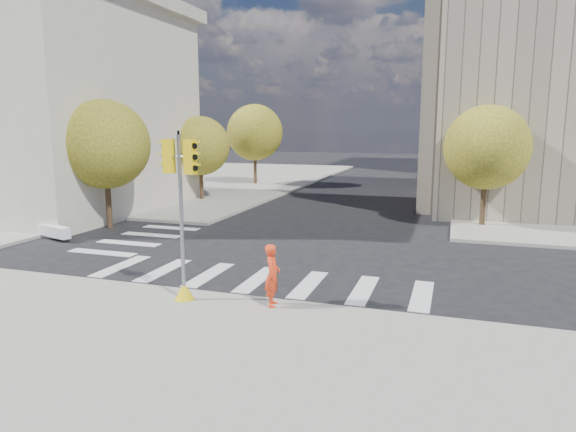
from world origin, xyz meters
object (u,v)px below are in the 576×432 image
object	(u,v)px
traffic_signal	(182,230)
planter_wall	(32,226)
lamp_near	(493,135)
photographer	(272,275)
lamp_far	(482,132)

from	to	relation	value
traffic_signal	planter_wall	distance (m)	13.50
lamp_near	planter_wall	distance (m)	24.81
planter_wall	photographer	bearing A→B (deg)	-5.04
lamp_near	photographer	size ratio (longest dim) A/B	4.59
lamp_near	lamp_far	xyz separation A→B (m)	(0.00, 14.00, 0.00)
photographer	planter_wall	distance (m)	15.63
photographer	lamp_near	bearing A→B (deg)	-33.10
lamp_far	lamp_near	bearing A→B (deg)	-90.00
lamp_near	lamp_far	distance (m)	14.00
lamp_far	photographer	bearing A→B (deg)	-101.46
lamp_far	traffic_signal	world-z (taller)	lamp_far
lamp_near	traffic_signal	world-z (taller)	lamp_near
photographer	planter_wall	bearing A→B (deg)	53.59
lamp_near	photographer	distance (m)	20.06
lamp_far	planter_wall	bearing A→B (deg)	-128.36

